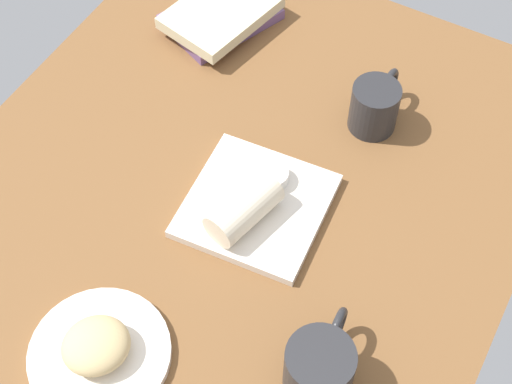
% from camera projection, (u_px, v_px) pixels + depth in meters
% --- Properties ---
extents(dining_table, '(1.10, 0.90, 0.04)m').
position_uv_depth(dining_table, '(232.00, 204.00, 1.26)').
color(dining_table, brown).
rests_on(dining_table, ground).
extents(round_plate, '(0.20, 0.20, 0.01)m').
position_uv_depth(round_plate, '(100.00, 354.00, 1.08)').
color(round_plate, silver).
rests_on(round_plate, dining_table).
extents(scone_pastry, '(0.13, 0.13, 0.05)m').
position_uv_depth(scone_pastry, '(96.00, 345.00, 1.06)').
color(scone_pastry, tan).
rests_on(scone_pastry, round_plate).
extents(square_plate, '(0.23, 0.23, 0.02)m').
position_uv_depth(square_plate, '(257.00, 204.00, 1.22)').
color(square_plate, silver).
rests_on(square_plate, dining_table).
extents(sauce_cup, '(0.05, 0.05, 0.02)m').
position_uv_depth(sauce_cup, '(272.00, 176.00, 1.23)').
color(sauce_cup, silver).
rests_on(sauce_cup, square_plate).
extents(breakfast_wrap, '(0.13, 0.09, 0.06)m').
position_uv_depth(breakfast_wrap, '(244.00, 209.00, 1.17)').
color(breakfast_wrap, beige).
rests_on(breakfast_wrap, square_plate).
extents(book_stack, '(0.24, 0.21, 0.04)m').
position_uv_depth(book_stack, '(221.00, 15.00, 1.45)').
color(book_stack, '#6B4C7A').
rests_on(book_stack, dining_table).
extents(coffee_mug, '(0.13, 0.08, 0.09)m').
position_uv_depth(coffee_mug, '(375.00, 105.00, 1.29)').
color(coffee_mug, '#262628').
rests_on(coffee_mug, dining_table).
extents(second_mug, '(0.14, 0.09, 0.09)m').
position_uv_depth(second_mug, '(320.00, 367.00, 1.03)').
color(second_mug, '#262628').
rests_on(second_mug, dining_table).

